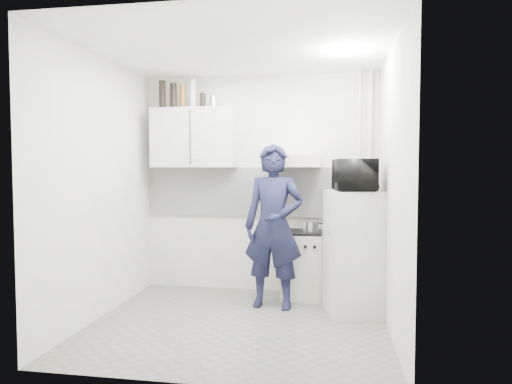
# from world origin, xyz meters

# --- Properties ---
(floor) EXTENTS (2.80, 2.80, 0.00)m
(floor) POSITION_xyz_m (0.00, 0.00, 0.00)
(floor) COLOR #595959
(floor) RESTS_ON ground
(ceiling) EXTENTS (2.80, 2.80, 0.00)m
(ceiling) POSITION_xyz_m (0.00, 0.00, 2.60)
(ceiling) COLOR white
(ceiling) RESTS_ON wall_back
(wall_back) EXTENTS (2.80, 0.00, 2.80)m
(wall_back) POSITION_xyz_m (0.00, 1.25, 1.30)
(wall_back) COLOR silver
(wall_back) RESTS_ON floor
(wall_left) EXTENTS (0.00, 2.60, 2.60)m
(wall_left) POSITION_xyz_m (-1.40, 0.00, 1.30)
(wall_left) COLOR silver
(wall_left) RESTS_ON floor
(wall_right) EXTENTS (0.00, 2.60, 2.60)m
(wall_right) POSITION_xyz_m (1.40, 0.00, 1.30)
(wall_right) COLOR silver
(wall_right) RESTS_ON floor
(person) EXTENTS (0.68, 0.48, 1.74)m
(person) POSITION_xyz_m (0.27, 0.59, 0.87)
(person) COLOR black
(person) RESTS_ON floor
(stove) EXTENTS (0.46, 0.46, 0.74)m
(stove) POSITION_xyz_m (0.54, 1.00, 0.37)
(stove) COLOR beige
(stove) RESTS_ON floor
(fridge) EXTENTS (0.64, 0.64, 1.26)m
(fridge) POSITION_xyz_m (1.10, 0.51, 0.63)
(fridge) COLOR silver
(fridge) RESTS_ON floor
(stove_top) EXTENTS (0.45, 0.45, 0.03)m
(stove_top) POSITION_xyz_m (0.54, 1.00, 0.76)
(stove_top) COLOR black
(stove_top) RESTS_ON stove
(saucepan) EXTENTS (0.19, 0.19, 0.11)m
(saucepan) POSITION_xyz_m (0.64, 1.02, 0.82)
(saucepan) COLOR silver
(saucepan) RESTS_ON stove_top
(microwave) EXTENTS (0.62, 0.46, 0.32)m
(microwave) POSITION_xyz_m (1.10, 0.51, 1.42)
(microwave) COLOR black
(microwave) RESTS_ON fridge
(bottle_a) EXTENTS (0.08, 0.08, 0.34)m
(bottle_a) POSITION_xyz_m (-1.15, 1.07, 2.37)
(bottle_a) COLOR black
(bottle_a) RESTS_ON upper_cabinet
(bottle_b) EXTENTS (0.08, 0.08, 0.30)m
(bottle_b) POSITION_xyz_m (-1.01, 1.07, 2.35)
(bottle_b) COLOR black
(bottle_b) RESTS_ON upper_cabinet
(bottle_c) EXTENTS (0.07, 0.07, 0.28)m
(bottle_c) POSITION_xyz_m (-0.90, 1.07, 2.34)
(bottle_c) COLOR brown
(bottle_c) RESTS_ON upper_cabinet
(bottle_d) EXTENTS (0.08, 0.08, 0.34)m
(bottle_d) POSITION_xyz_m (-0.77, 1.07, 2.37)
(bottle_d) COLOR #B2B7BC
(bottle_d) RESTS_ON upper_cabinet
(canister_a) EXTENTS (0.07, 0.07, 0.18)m
(canister_a) POSITION_xyz_m (-0.65, 1.07, 2.29)
(canister_a) COLOR black
(canister_a) RESTS_ON upper_cabinet
(canister_b) EXTENTS (0.07, 0.07, 0.14)m
(canister_b) POSITION_xyz_m (-0.52, 1.07, 2.27)
(canister_b) COLOR silver
(canister_b) RESTS_ON upper_cabinet
(upper_cabinet) EXTENTS (1.00, 0.35, 0.70)m
(upper_cabinet) POSITION_xyz_m (-0.75, 1.07, 1.85)
(upper_cabinet) COLOR silver
(upper_cabinet) RESTS_ON wall_back
(range_hood) EXTENTS (0.60, 0.50, 0.14)m
(range_hood) POSITION_xyz_m (0.45, 1.00, 1.57)
(range_hood) COLOR beige
(range_hood) RESTS_ON wall_back
(backsplash) EXTENTS (2.74, 0.03, 0.60)m
(backsplash) POSITION_xyz_m (0.00, 1.24, 1.20)
(backsplash) COLOR white
(backsplash) RESTS_ON wall_back
(pipe_a) EXTENTS (0.05, 0.05, 2.60)m
(pipe_a) POSITION_xyz_m (1.30, 1.17, 1.30)
(pipe_a) COLOR beige
(pipe_a) RESTS_ON floor
(pipe_b) EXTENTS (0.04, 0.04, 2.60)m
(pipe_b) POSITION_xyz_m (1.18, 1.17, 1.30)
(pipe_b) COLOR beige
(pipe_b) RESTS_ON floor
(ceiling_spot_fixture) EXTENTS (0.10, 0.10, 0.02)m
(ceiling_spot_fixture) POSITION_xyz_m (1.00, 0.20, 2.57)
(ceiling_spot_fixture) COLOR white
(ceiling_spot_fixture) RESTS_ON ceiling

